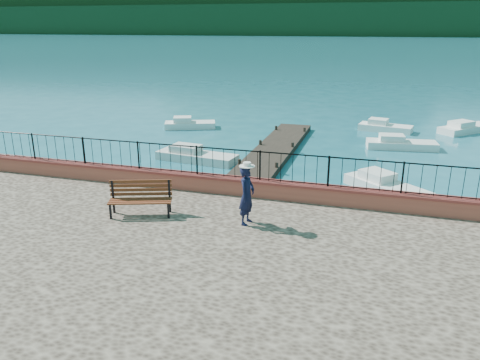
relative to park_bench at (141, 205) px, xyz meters
The scene contains 15 objects.
ground 3.81m from the park_bench, 19.27° to the right, with size 2000.00×2000.00×0.00m, color #19596B.
parapet 4.17m from the park_bench, 37.66° to the left, with size 28.00×0.46×0.58m, color #A64E3C.
railing 4.24m from the park_bench, 37.66° to the left, with size 27.00×0.05×0.95m, color black.
dock 11.01m from the park_bench, 83.17° to the left, with size 2.00×16.00×0.30m, color #2D231C.
far_forest 298.96m from the park_bench, 89.37° to the left, with size 900.00×60.00×18.00m, color black.
foothills 359.45m from the park_bench, 89.47° to the left, with size 900.00×120.00×44.00m, color black.
park_bench is the anchor object (origin of this frame).
person 3.26m from the park_bench, ahead, with size 0.62×0.41×1.70m, color black.
hat 3.53m from the park_bench, ahead, with size 0.44×0.44×0.12m, color silver.
boat_0 10.02m from the park_bench, 102.34° to the left, with size 4.17×1.30×0.80m, color silver.
boat_1 10.49m from the park_bench, 46.84° to the left, with size 3.71×1.30×0.80m, color silver.
boat_2 17.34m from the park_bench, 62.79° to the left, with size 3.77×1.30×0.80m, color silver.
boat_3 17.91m from the park_bench, 107.95° to the left, with size 3.32×1.30×0.80m, color silver.
boat_4 21.03m from the park_bench, 70.46° to the left, with size 3.30×1.30×0.80m, color white.
boat_5 24.31m from the park_bench, 60.21° to the left, with size 4.13×1.30×0.80m, color silver.
Camera 1 is at (3.26, -10.40, 6.62)m, focal length 35.00 mm.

